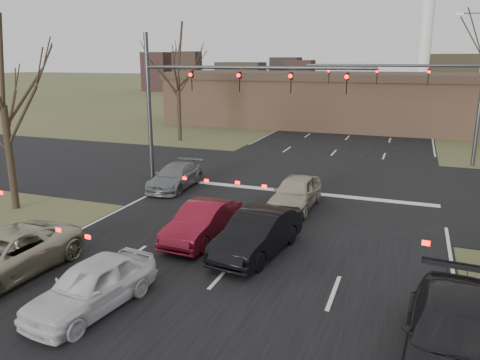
% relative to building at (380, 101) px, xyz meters
% --- Properties ---
extents(ground, '(360.00, 360.00, 0.00)m').
position_rel_building_xyz_m(ground, '(-2.00, -38.00, -2.67)').
color(ground, '#47522B').
rests_on(ground, ground).
extents(road_main, '(14.00, 300.00, 0.02)m').
position_rel_building_xyz_m(road_main, '(-2.00, 22.00, -2.66)').
color(road_main, black).
rests_on(road_main, ground).
extents(road_cross, '(200.00, 14.00, 0.02)m').
position_rel_building_xyz_m(road_cross, '(-2.00, -23.00, -2.65)').
color(road_cross, black).
rests_on(road_cross, ground).
extents(building, '(42.40, 10.40, 5.30)m').
position_rel_building_xyz_m(building, '(0.00, 0.00, 0.00)').
color(building, '#8C654B').
rests_on(building, ground).
extents(mast_arm_near, '(12.12, 0.24, 8.00)m').
position_rel_building_xyz_m(mast_arm_near, '(-7.23, -25.00, 2.41)').
color(mast_arm_near, '#383A3D').
rests_on(mast_arm_near, ground).
extents(mast_arm_far, '(11.12, 0.24, 8.00)m').
position_rel_building_xyz_m(mast_arm_far, '(4.18, -15.00, 2.35)').
color(mast_arm_far, '#383A3D').
rests_on(mast_arm_far, ground).
extents(tree_left_far, '(5.70, 5.70, 9.50)m').
position_rel_building_xyz_m(tree_left_far, '(-15.00, -13.00, 4.68)').
color(tree_left_far, black).
rests_on(tree_left_far, ground).
extents(car_silver_suv, '(2.62, 5.26, 1.43)m').
position_rel_building_xyz_m(car_silver_suv, '(-8.33, -37.53, -1.95)').
color(car_silver_suv, '#B0AA8E').
rests_on(car_silver_suv, ground).
extents(car_white_sedan, '(2.16, 4.24, 1.38)m').
position_rel_building_xyz_m(car_white_sedan, '(-4.52, -38.15, -1.97)').
color(car_white_sedan, silver).
rests_on(car_white_sedan, ground).
extents(car_black_hatch, '(2.21, 4.73, 1.50)m').
position_rel_building_xyz_m(car_black_hatch, '(-1.50, -33.06, -1.91)').
color(car_black_hatch, black).
rests_on(car_black_hatch, ground).
extents(car_charcoal_sedan, '(2.47, 5.36, 1.52)m').
position_rel_building_xyz_m(car_charcoal_sedan, '(4.50, -37.49, -1.91)').
color(car_charcoal_sedan, black).
rests_on(car_charcoal_sedan, ground).
extents(car_grey_ahead, '(1.98, 4.43, 1.26)m').
position_rel_building_xyz_m(car_grey_ahead, '(-8.25, -26.40, -2.03)').
color(car_grey_ahead, slate).
rests_on(car_grey_ahead, ground).
extents(car_red_ahead, '(1.66, 4.31, 1.40)m').
position_rel_building_xyz_m(car_red_ahead, '(-3.85, -32.51, -1.97)').
color(car_red_ahead, maroon).
rests_on(car_red_ahead, ground).
extents(car_silver_ahead, '(1.87, 4.41, 1.49)m').
position_rel_building_xyz_m(car_silver_ahead, '(-1.50, -27.56, -1.92)').
color(car_silver_ahead, '#B6A793').
rests_on(car_silver_ahead, ground).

